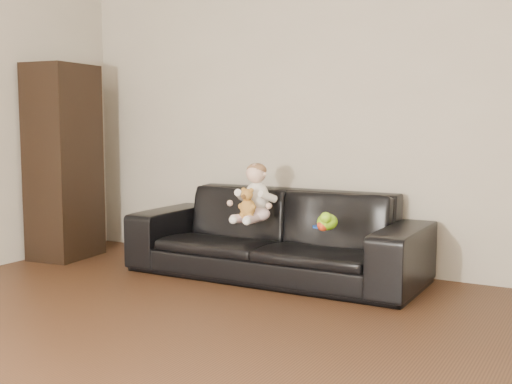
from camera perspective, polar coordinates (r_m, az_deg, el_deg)
The scene contains 9 objects.
wall_back at distance 5.01m, azimuth 8.41°, elevation 7.86°, with size 5.00×5.00×0.00m, color #BBB19D.
sofa at distance 4.79m, azimuth 1.71°, elevation -3.77°, with size 2.19×0.86×0.64m, color black.
cabinet at distance 5.66m, azimuth -16.71°, elevation 2.56°, with size 0.41×0.56×1.63m, color black.
shelf_item at distance 5.64m, azimuth -16.69°, elevation 6.28°, with size 0.18×0.25×0.28m, color silver.
baby at distance 4.69m, azimuth -0.07°, elevation -0.37°, with size 0.29×0.36×0.43m.
teddy_bear at distance 4.58m, azimuth -0.77°, elevation -1.00°, with size 0.12×0.12×0.21m.
toy_green at distance 4.37m, azimuth 6.35°, elevation -2.66°, with size 0.14×0.16×0.11m, color #91E01A.
toy_rattle at distance 4.34m, azimuth 5.96°, elevation -2.96°, with size 0.08×0.08×0.08m, color red.
toy_blue_disc at distance 4.48m, azimuth 5.70°, elevation -3.09°, with size 0.10×0.10×0.01m, color blue.
Camera 1 is at (1.79, -1.93, 1.15)m, focal length 45.00 mm.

